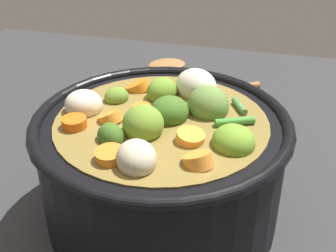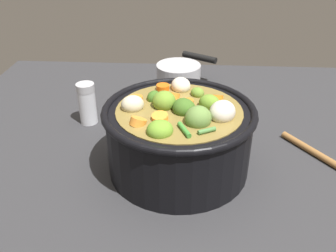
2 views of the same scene
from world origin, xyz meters
name	(u,v)px [view 2 (image 2 of 2)]	position (x,y,z in m)	size (l,w,h in m)	color
ground_plane	(178,167)	(0.00, 0.00, 0.00)	(1.10, 1.10, 0.00)	#2D2D30
cooking_pot	(179,136)	(0.00, 0.00, 0.07)	(0.27, 0.27, 0.15)	black
salt_shaker	(87,103)	(0.16, 0.21, 0.05)	(0.04, 0.04, 0.10)	silver
small_saucepan	(179,78)	(0.34, 0.01, 0.04)	(0.19, 0.16, 0.08)	#ADADB2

